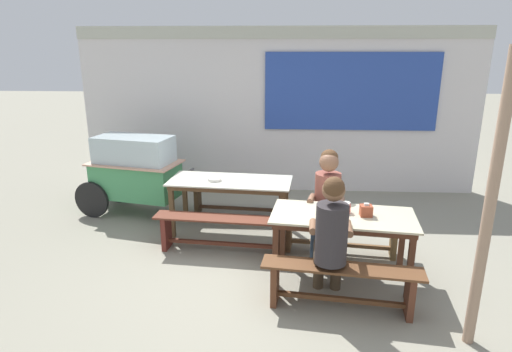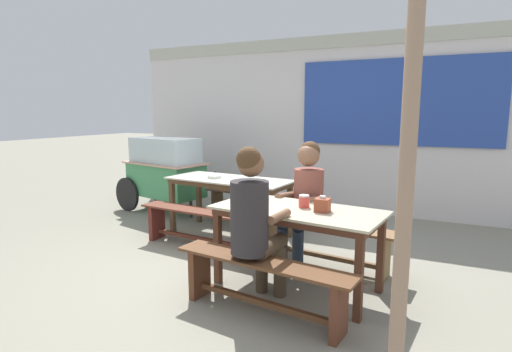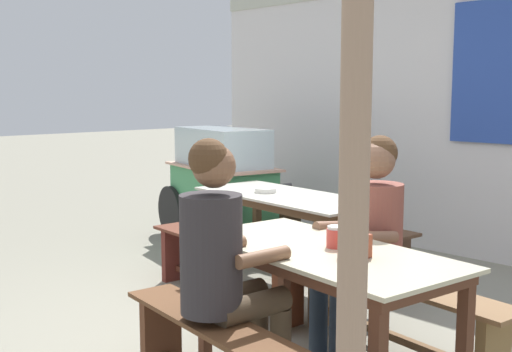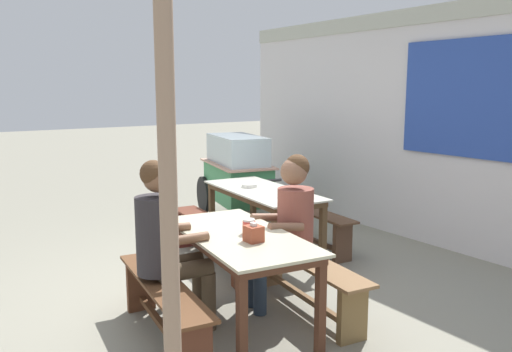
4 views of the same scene
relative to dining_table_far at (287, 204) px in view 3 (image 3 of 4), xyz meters
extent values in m
plane|color=gray|center=(0.63, -1.02, -0.66)|extent=(40.00, 40.00, 0.00)
cube|color=silver|center=(0.63, 1.92, 0.62)|extent=(6.71, 0.12, 2.56)
cube|color=beige|center=(0.00, 0.00, 0.07)|extent=(1.67, 0.82, 0.02)
cube|color=brown|center=(0.00, 0.00, 0.03)|extent=(1.58, 0.76, 0.06)
cube|color=brown|center=(0.75, 0.22, -0.33)|extent=(0.06, 0.06, 0.66)
cube|color=brown|center=(0.70, -0.35, -0.33)|extent=(0.06, 0.06, 0.66)
cube|color=brown|center=(-0.70, 0.35, -0.33)|extent=(0.06, 0.06, 0.66)
cube|color=brown|center=(-0.75, -0.22, -0.33)|extent=(0.06, 0.06, 0.66)
cube|color=#BEB898|center=(1.33, -1.15, 0.07)|extent=(1.58, 0.90, 0.02)
cube|color=#4D2B1C|center=(1.33, -1.15, 0.03)|extent=(1.49, 0.83, 0.06)
cube|color=#4D2B1C|center=(2.03, -0.94, -0.33)|extent=(0.07, 0.07, 0.66)
cube|color=#4D2B1C|center=(0.70, -0.77, -0.33)|extent=(0.07, 0.07, 0.66)
cube|color=#4D2B1C|center=(0.63, -1.37, -0.33)|extent=(0.07, 0.07, 0.66)
cube|color=brown|center=(0.05, 0.61, -0.22)|extent=(1.53, 0.39, 0.02)
cube|color=brown|center=(0.69, 0.55, -0.45)|extent=(0.08, 0.22, 0.43)
cube|color=brown|center=(-0.58, 0.66, -0.45)|extent=(0.08, 0.22, 0.43)
cube|color=brown|center=(0.05, 0.61, -0.55)|extent=(1.23, 0.15, 0.04)
cube|color=#5C2C1E|center=(-0.05, -0.61, -0.22)|extent=(1.65, 0.42, 0.02)
cube|color=#5F2D19|center=(0.64, -0.67, -0.45)|extent=(0.08, 0.24, 0.43)
cube|color=maroon|center=(-0.75, -0.55, -0.45)|extent=(0.08, 0.24, 0.43)
cube|color=#5C2C1E|center=(-0.05, -0.61, -0.55)|extent=(1.35, 0.16, 0.04)
cube|color=brown|center=(1.41, -0.55, -0.22)|extent=(1.52, 0.47, 0.03)
cube|color=brown|center=(0.78, -0.47, -0.45)|extent=(0.09, 0.24, 0.43)
cube|color=brown|center=(1.41, -0.55, -0.55)|extent=(1.21, 0.20, 0.04)
cube|color=brown|center=(1.25, -1.76, -0.22)|extent=(1.53, 0.45, 0.02)
cube|color=brown|center=(0.62, -1.68, -0.45)|extent=(0.09, 0.23, 0.43)
cube|color=#45975C|center=(-1.49, 0.61, -0.13)|extent=(1.33, 0.86, 0.51)
cube|color=silver|center=(-1.49, 0.61, 0.32)|extent=(1.20, 0.78, 0.40)
cube|color=tan|center=(-1.49, 0.61, 0.13)|extent=(1.43, 0.96, 0.02)
cylinder|color=black|center=(-1.97, 1.06, -0.39)|extent=(0.54, 0.17, 0.54)
cylinder|color=black|center=(-2.11, 0.40, -0.39)|extent=(0.54, 0.17, 0.54)
cylinder|color=#333333|center=(-0.94, 0.49, -0.53)|extent=(0.05, 0.05, 0.27)
cylinder|color=#3F3F3F|center=(-0.71, 0.44, 0.02)|extent=(0.17, 0.61, 0.04)
cylinder|color=#493A28|center=(1.26, -1.39, -0.43)|extent=(0.11, 0.11, 0.45)
cylinder|color=#493A28|center=(1.08, -1.37, -0.43)|extent=(0.11, 0.11, 0.45)
cylinder|color=#493A28|center=(1.25, -1.57, -0.16)|extent=(0.16, 0.42, 0.13)
cylinder|color=#493A28|center=(1.07, -1.56, -0.16)|extent=(0.16, 0.42, 0.13)
cylinder|color=#2D292C|center=(1.14, -1.75, 0.12)|extent=(0.30, 0.30, 0.57)
sphere|color=brown|center=(1.14, -1.73, 0.54)|extent=(0.21, 0.21, 0.21)
sphere|color=#4C331E|center=(1.14, -1.76, 0.58)|extent=(0.19, 0.19, 0.19)
cylinder|color=brown|center=(1.33, -1.58, 0.11)|extent=(0.09, 0.30, 0.07)
cylinder|color=brown|center=(0.99, -1.55, 0.11)|extent=(0.09, 0.31, 0.09)
cylinder|color=#283546|center=(1.08, -0.87, -0.43)|extent=(0.11, 0.11, 0.45)
cylinder|color=#283546|center=(1.25, -0.91, -0.43)|extent=(0.11, 0.11, 0.45)
cylinder|color=#283546|center=(1.11, -0.69, -0.16)|extent=(0.20, 0.43, 0.13)
cylinder|color=#283546|center=(1.29, -0.72, -0.16)|extent=(0.20, 0.43, 0.13)
cylinder|color=brown|center=(1.23, -0.52, 0.09)|extent=(0.31, 0.31, 0.51)
sphere|color=brown|center=(1.23, -0.54, 0.49)|extent=(0.23, 0.23, 0.23)
sphere|color=#4C331E|center=(1.23, -0.51, 0.53)|extent=(0.21, 0.21, 0.21)
cylinder|color=brown|center=(1.03, -0.67, 0.08)|extent=(0.12, 0.31, 0.10)
cylinder|color=brown|center=(1.37, -0.73, 0.08)|extent=(0.12, 0.31, 0.10)
cube|color=#984129|center=(1.56, -1.18, 0.14)|extent=(0.12, 0.11, 0.12)
cube|color=white|center=(1.56, -1.18, 0.21)|extent=(0.05, 0.03, 0.02)
cylinder|color=#D1433B|center=(1.37, -1.09, 0.13)|extent=(0.10, 0.10, 0.10)
cylinder|color=white|center=(1.37, -1.09, 0.18)|extent=(0.09, 0.09, 0.02)
cylinder|color=silver|center=(-0.20, -0.04, 0.10)|extent=(0.17, 0.17, 0.04)
cylinder|color=#9C7D65|center=(2.30, -2.17, 0.57)|extent=(0.09, 0.09, 2.45)
camera|label=1|loc=(0.66, -5.44, 1.77)|focal=30.29mm
camera|label=2|loc=(2.48, -4.47, 0.93)|focal=28.26mm
camera|label=3|loc=(3.42, -3.65, 0.88)|focal=44.78mm
camera|label=4|loc=(4.59, -3.22, 1.18)|focal=36.68mm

